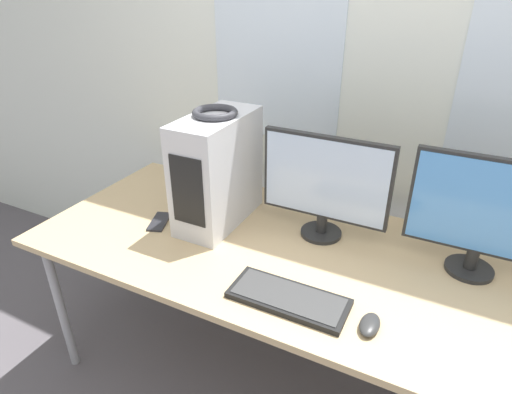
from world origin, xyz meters
The scene contains 9 objects.
wall_back centered at (0.00, 1.04, 1.35)m, with size 8.00×0.07×2.70m.
desk centered at (0.00, 0.45, 0.71)m, with size 2.55×0.91×0.75m.
pc_tower centered at (-0.60, 0.54, 0.99)m, with size 0.21×0.44×0.47m.
headphones centered at (-0.60, 0.54, 1.24)m, with size 0.18×0.18×0.03m.
monitor_main centered at (-0.15, 0.62, 0.99)m, with size 0.52×0.17×0.43m.
monitor_right_near centered at (0.42, 0.63, 1.00)m, with size 0.50×0.17×0.45m.
keyboard centered at (-0.11, 0.18, 0.76)m, with size 0.40×0.17×0.02m.
mouse centered at (0.16, 0.17, 0.77)m, with size 0.06×0.11×0.03m.
cell_phone centered at (-0.82, 0.39, 0.76)m, with size 0.12×0.17×0.01m.
Camera 1 is at (0.29, -0.86, 1.73)m, focal length 30.00 mm.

